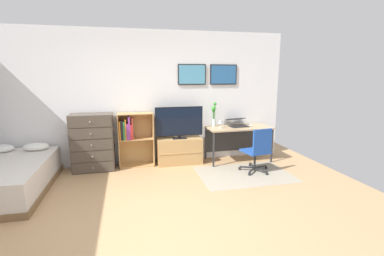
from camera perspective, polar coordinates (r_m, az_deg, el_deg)
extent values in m
plane|color=tan|center=(3.79, -7.75, -18.19)|extent=(7.20, 7.20, 0.00)
cube|color=white|center=(5.75, -10.55, 6.02)|extent=(6.12, 0.06, 2.70)
cube|color=black|center=(5.83, -0.01, 10.94)|extent=(0.59, 0.02, 0.42)
cube|color=#4C93B7|center=(5.82, 0.02, 10.94)|extent=(0.55, 0.01, 0.38)
cube|color=black|center=(6.03, 6.48, 10.86)|extent=(0.59, 0.02, 0.42)
cube|color=#285B93|center=(6.02, 6.52, 10.86)|extent=(0.55, 0.01, 0.38)
cube|color=#9E937F|center=(5.33, 10.73, -9.30)|extent=(1.70, 1.20, 0.01)
cube|color=brown|center=(5.35, -34.13, -10.50)|extent=(1.33, 1.99, 0.10)
cube|color=silver|center=(5.28, -34.42, -8.06)|extent=(1.29, 1.95, 0.38)
ellipsoid|color=white|center=(5.98, -34.69, -3.51)|extent=(0.44, 0.29, 0.14)
ellipsoid|color=white|center=(5.78, -29.41, -3.39)|extent=(0.44, 0.29, 0.14)
cube|color=#4C4238|center=(5.65, -19.70, -2.79)|extent=(0.78, 0.42, 1.10)
cube|color=#493F35|center=(5.56, -19.63, -7.69)|extent=(0.74, 0.01, 0.20)
sphere|color=#A59E8C|center=(5.54, -19.65, -7.74)|extent=(0.03, 0.03, 0.03)
cube|color=#493F35|center=(5.49, -19.78, -5.53)|extent=(0.74, 0.01, 0.20)
sphere|color=#A59E8C|center=(5.48, -19.80, -5.58)|extent=(0.03, 0.03, 0.03)
cube|color=#493F35|center=(5.44, -19.94, -3.34)|extent=(0.74, 0.01, 0.20)
sphere|color=#A59E8C|center=(5.42, -19.95, -3.38)|extent=(0.03, 0.03, 0.03)
cube|color=#493F35|center=(5.39, -20.09, -1.10)|extent=(0.74, 0.01, 0.20)
sphere|color=#A59E8C|center=(5.37, -20.11, -1.13)|extent=(0.03, 0.03, 0.03)
cube|color=#493F35|center=(5.35, -20.25, 1.18)|extent=(0.74, 0.01, 0.20)
sphere|color=#A59E8C|center=(5.33, -20.27, 1.15)|extent=(0.03, 0.03, 0.03)
cube|color=tan|center=(5.67, -14.81, -2.54)|extent=(0.02, 0.30, 1.08)
cube|color=tan|center=(5.69, -8.01, -2.22)|extent=(0.02, 0.30, 1.08)
cube|color=tan|center=(5.82, -11.20, -7.48)|extent=(0.69, 0.30, 0.02)
cube|color=tan|center=(5.67, -11.41, -2.17)|extent=(0.66, 0.30, 0.02)
cube|color=tan|center=(5.57, -11.62, 2.94)|extent=(0.66, 0.30, 0.02)
cube|color=tan|center=(5.81, -11.46, -2.05)|extent=(0.69, 0.01, 1.08)
cube|color=orange|center=(5.58, -14.60, -0.49)|extent=(0.03, 0.19, 0.37)
cube|color=black|center=(5.57, -14.21, -0.43)|extent=(0.04, 0.17, 0.38)
cube|color=#2D8C4C|center=(5.59, -13.80, -0.51)|extent=(0.03, 0.20, 0.35)
cube|color=orange|center=(5.58, -13.50, -0.26)|extent=(0.02, 0.21, 0.40)
cube|color=#8C388C|center=(5.60, -13.16, -0.66)|extent=(0.03, 0.22, 0.32)
cube|color=#8C388C|center=(5.58, -12.80, 0.03)|extent=(0.04, 0.21, 0.45)
cube|color=red|center=(5.58, -12.41, -0.74)|extent=(0.03, 0.17, 0.30)
cube|color=red|center=(5.58, -12.14, -0.06)|extent=(0.02, 0.21, 0.43)
cube|color=tan|center=(5.78, -2.63, -4.69)|extent=(0.92, 0.40, 0.54)
cube|color=tan|center=(5.59, -2.23, -5.26)|extent=(0.92, 0.01, 0.02)
cube|color=black|center=(5.69, -2.62, -2.05)|extent=(0.28, 0.16, 0.02)
cube|color=black|center=(5.68, -2.62, -1.71)|extent=(0.06, 0.04, 0.05)
cube|color=black|center=(5.62, -2.65, 1.36)|extent=(0.97, 0.02, 0.60)
cube|color=black|center=(5.61, -2.62, 1.34)|extent=(0.94, 0.01, 0.57)
cube|color=tan|center=(5.93, 9.57, 0.10)|extent=(1.34, 0.62, 0.03)
cube|color=#2D2D30|center=(5.54, 4.46, -4.51)|extent=(0.03, 0.03, 0.71)
cube|color=#2D2D30|center=(6.04, 16.10, -3.59)|extent=(0.03, 0.03, 0.71)
cube|color=#2D2D30|center=(6.06, 2.83, -3.10)|extent=(0.03, 0.03, 0.71)
cube|color=#2D2D30|center=(6.52, 13.69, -2.37)|extent=(0.03, 0.03, 0.71)
cube|color=#2D2D30|center=(6.27, 8.40, -2.38)|extent=(1.28, 0.02, 0.50)
cylinder|color=#232326|center=(5.69, 14.99, -7.91)|extent=(0.05, 0.05, 0.05)
cube|color=#232326|center=(5.60, 13.88, -7.75)|extent=(0.28, 0.08, 0.02)
cylinder|color=#232326|center=(5.78, 11.83, -7.46)|extent=(0.05, 0.05, 0.05)
cube|color=#232326|center=(5.64, 12.26, -7.52)|extent=(0.07, 0.28, 0.02)
cylinder|color=#232326|center=(5.54, 9.76, -8.24)|extent=(0.05, 0.05, 0.05)
cube|color=#232326|center=(5.52, 11.24, -7.91)|extent=(0.26, 0.15, 0.02)
cylinder|color=#232326|center=(5.28, 11.73, -9.29)|extent=(0.05, 0.05, 0.05)
cube|color=#232326|center=(5.39, 12.24, -8.42)|extent=(0.22, 0.22, 0.02)
cylinder|color=#232326|center=(5.38, 15.12, -9.04)|extent=(0.05, 0.05, 0.05)
cube|color=#232326|center=(5.44, 13.91, -8.31)|extent=(0.16, 0.26, 0.02)
cylinder|color=#232326|center=(5.47, 12.78, -6.34)|extent=(0.04, 0.04, 0.30)
cube|color=#1E479E|center=(5.42, 12.85, -4.68)|extent=(0.51, 0.51, 0.03)
cube|color=#1E479E|center=(5.21, 14.26, -2.67)|extent=(0.40, 0.10, 0.45)
cube|color=black|center=(5.96, 9.57, 0.36)|extent=(0.41, 0.30, 0.01)
cube|color=black|center=(5.95, 9.59, 0.42)|extent=(0.39, 0.27, 0.00)
cube|color=black|center=(6.08, 8.88, 1.83)|extent=(0.41, 0.28, 0.08)
cube|color=navy|center=(6.08, 8.91, 1.84)|extent=(0.39, 0.26, 0.06)
ellipsoid|color=silver|center=(6.02, 11.99, 0.48)|extent=(0.06, 0.10, 0.03)
cylinder|color=silver|center=(5.91, 4.48, 1.13)|extent=(0.09, 0.09, 0.16)
cylinder|color=#3D8438|center=(5.89, 4.72, 2.89)|extent=(0.01, 0.01, 0.43)
sphere|color=#308B2C|center=(5.86, 4.76, 4.97)|extent=(0.07, 0.07, 0.07)
cylinder|color=#3D8438|center=(5.90, 4.50, 2.52)|extent=(0.01, 0.01, 0.35)
sphere|color=#308B2C|center=(5.88, 4.53, 4.21)|extent=(0.07, 0.07, 0.07)
cylinder|color=#3D8438|center=(5.90, 4.42, 2.21)|extent=(0.01, 0.01, 0.29)
sphere|color=#308B2C|center=(5.88, 4.45, 3.59)|extent=(0.07, 0.07, 0.07)
cylinder|color=#3D8438|center=(5.88, 4.38, 2.35)|extent=(0.01, 0.01, 0.32)
sphere|color=#308B2C|center=(5.85, 4.41, 3.91)|extent=(0.07, 0.07, 0.07)
cylinder|color=#3D8438|center=(5.89, 4.55, 2.39)|extent=(0.01, 0.01, 0.33)
sphere|color=#308B2C|center=(5.86, 4.57, 3.99)|extent=(0.07, 0.07, 0.07)
cylinder|color=silver|center=(5.74, 5.80, 0.01)|extent=(0.06, 0.06, 0.01)
cylinder|color=silver|center=(5.73, 5.81, 0.53)|extent=(0.01, 0.01, 0.10)
cone|color=silver|center=(5.71, 5.83, 1.39)|extent=(0.07, 0.07, 0.07)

